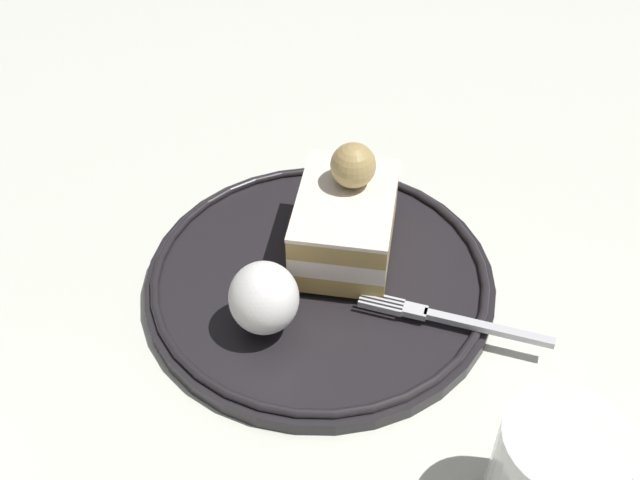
# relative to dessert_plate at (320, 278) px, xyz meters

# --- Properties ---
(ground_plane) EXTENTS (2.40, 2.40, 0.00)m
(ground_plane) POSITION_rel_dessert_plate_xyz_m (-0.01, -0.01, -0.01)
(ground_plane) COLOR silver
(dessert_plate) EXTENTS (0.25, 0.25, 0.02)m
(dessert_plate) POSITION_rel_dessert_plate_xyz_m (0.00, 0.00, 0.00)
(dessert_plate) COLOR black
(dessert_plate) RESTS_ON ground_plane
(cake_slice) EXTENTS (0.08, 0.10, 0.08)m
(cake_slice) POSITION_rel_dessert_plate_xyz_m (-0.01, -0.03, 0.04)
(cake_slice) COLOR tan
(cake_slice) RESTS_ON dessert_plate
(whipped_cream_dollop) EXTENTS (0.05, 0.05, 0.05)m
(whipped_cream_dollop) POSITION_rel_dessert_plate_xyz_m (0.02, 0.06, 0.03)
(whipped_cream_dollop) COLOR white
(whipped_cream_dollop) RESTS_ON dessert_plate
(fork) EXTENTS (0.13, 0.01, 0.00)m
(fork) POSITION_rel_dessert_plate_xyz_m (-0.09, 0.02, 0.01)
(fork) COLOR silver
(fork) RESTS_ON dessert_plate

